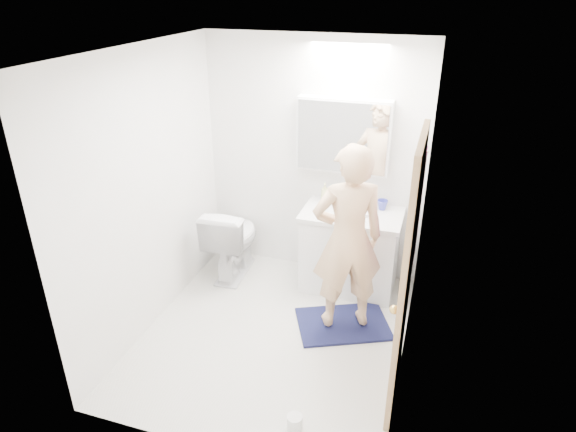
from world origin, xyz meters
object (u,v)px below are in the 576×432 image
at_px(vanity_cabinet, 350,252).
at_px(soap_bottle_a, 325,193).
at_px(toilet, 233,239).
at_px(toilet_paper_roll, 295,422).
at_px(soap_bottle_b, 339,195).
at_px(person, 348,239).
at_px(toothbrush_cup, 382,205).
at_px(medicine_cabinet, 343,136).

xyz_separation_m(vanity_cabinet, soap_bottle_a, (-0.31, 0.15, 0.53)).
xyz_separation_m(toilet, soap_bottle_a, (0.90, 0.27, 0.53)).
height_order(vanity_cabinet, toilet_paper_roll, vanity_cabinet).
height_order(vanity_cabinet, soap_bottle_b, soap_bottle_b).
distance_m(person, soap_bottle_b, 0.87).
relative_size(toilet, person, 0.47).
xyz_separation_m(vanity_cabinet, toothbrush_cup, (0.26, 0.16, 0.48)).
bearing_deg(toothbrush_cup, soap_bottle_a, -178.99).
height_order(vanity_cabinet, person, person).
distance_m(vanity_cabinet, soap_bottle_b, 0.57).
bearing_deg(person, medicine_cabinet, -98.45).
distance_m(person, toilet_paper_roll, 1.48).
bearing_deg(toilet_paper_roll, soap_bottle_b, 94.83).
relative_size(vanity_cabinet, toilet, 1.15).
height_order(soap_bottle_a, soap_bottle_b, soap_bottle_a).
relative_size(person, toothbrush_cup, 15.96).
distance_m(vanity_cabinet, soap_bottle_a, 0.63).
bearing_deg(person, soap_bottle_a, -88.31).
bearing_deg(toothbrush_cup, vanity_cabinet, -148.27).
relative_size(person, soap_bottle_a, 8.11).
bearing_deg(soap_bottle_b, soap_bottle_a, -167.96).
bearing_deg(soap_bottle_a, soap_bottle_b, 12.04).
xyz_separation_m(medicine_cabinet, toothbrush_cup, (0.42, -0.05, -0.63)).
bearing_deg(toilet_paper_roll, vanity_cabinet, 90.15).
height_order(toilet, soap_bottle_a, soap_bottle_a).
xyz_separation_m(medicine_cabinet, person, (0.25, -0.86, -0.62)).
relative_size(vanity_cabinet, medicine_cabinet, 1.02).
bearing_deg(toilet_paper_roll, toothbrush_cup, 82.87).
distance_m(medicine_cabinet, soap_bottle_a, 0.60).
relative_size(soap_bottle_a, toilet_paper_roll, 1.86).
bearing_deg(vanity_cabinet, person, -82.35).
height_order(vanity_cabinet, toilet, toilet).
relative_size(vanity_cabinet, toothbrush_cup, 8.65).
bearing_deg(soap_bottle_a, person, -63.64).
xyz_separation_m(vanity_cabinet, toilet, (-1.21, -0.12, 0.00)).
height_order(person, soap_bottle_a, person).
distance_m(soap_bottle_a, soap_bottle_b, 0.15).
bearing_deg(toilet, soap_bottle_b, -167.28).
xyz_separation_m(soap_bottle_a, soap_bottle_b, (0.14, 0.03, -0.02)).
relative_size(medicine_cabinet, soap_bottle_a, 4.30).
xyz_separation_m(medicine_cabinet, soap_bottle_b, (-0.01, -0.03, -0.60)).
relative_size(medicine_cabinet, soap_bottle_b, 5.34).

